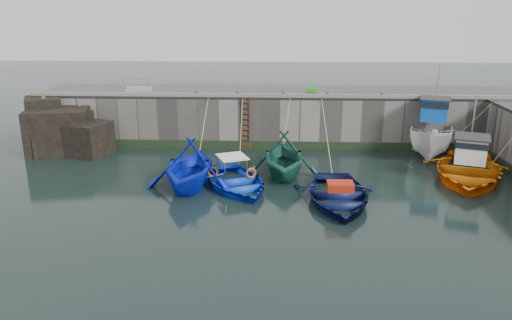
{
  "coord_description": "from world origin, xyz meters",
  "views": [
    {
      "loc": [
        -0.08,
        -19.18,
        8.31
      ],
      "look_at": [
        -1.12,
        3.81,
        1.2
      ],
      "focal_mm": 35.0,
      "sensor_mm": 36.0,
      "label": 1
    }
  ],
  "objects_px": {
    "bollard_a": "(196,94)",
    "boat_near_blue": "(236,187)",
    "bollard_b": "(238,94)",
    "bollard_e": "(382,95)",
    "boat_near_white": "(190,186)",
    "boat_far_orange": "(468,170)",
    "ladder": "(246,124)",
    "boat_far_white": "(432,137)",
    "boat_near_navy": "(337,202)",
    "bollard_c": "(283,95)",
    "bollard_d": "(327,95)",
    "boat_near_blacktrim": "(283,175)",
    "fish_crate": "(311,90)"
  },
  "relations": [
    {
      "from": "fish_crate",
      "to": "bollard_c",
      "type": "xyz_separation_m",
      "value": [
        -1.79,
        -1.77,
        0.01
      ]
    },
    {
      "from": "boat_near_blue",
      "to": "boat_far_white",
      "type": "bearing_deg",
      "value": 6.35
    },
    {
      "from": "boat_far_white",
      "to": "fish_crate",
      "type": "relative_size",
      "value": 11.24
    },
    {
      "from": "boat_near_navy",
      "to": "ladder",
      "type": "bearing_deg",
      "value": 118.95
    },
    {
      "from": "boat_near_navy",
      "to": "bollard_c",
      "type": "distance_m",
      "value": 9.61
    },
    {
      "from": "bollard_b",
      "to": "bollard_e",
      "type": "relative_size",
      "value": 1.0
    },
    {
      "from": "boat_near_white",
      "to": "boat_near_navy",
      "type": "height_order",
      "value": "boat_near_white"
    },
    {
      "from": "bollard_a",
      "to": "boat_near_blue",
      "type": "bearing_deg",
      "value": -67.26
    },
    {
      "from": "fish_crate",
      "to": "bollard_e",
      "type": "height_order",
      "value": "bollard_e"
    },
    {
      "from": "boat_near_navy",
      "to": "boat_far_orange",
      "type": "relative_size",
      "value": 0.7
    },
    {
      "from": "boat_near_navy",
      "to": "bollard_a",
      "type": "bearing_deg",
      "value": 131.29
    },
    {
      "from": "ladder",
      "to": "boat_far_white",
      "type": "xyz_separation_m",
      "value": [
        10.89,
        -0.53,
        -0.54
      ]
    },
    {
      "from": "ladder",
      "to": "bollard_e",
      "type": "xyz_separation_m",
      "value": [
        8.0,
        0.34,
        1.71
      ]
    },
    {
      "from": "bollard_a",
      "to": "bollard_c",
      "type": "relative_size",
      "value": 1.0
    },
    {
      "from": "boat_near_white",
      "to": "boat_near_navy",
      "type": "distance_m",
      "value": 7.06
    },
    {
      "from": "bollard_a",
      "to": "bollard_b",
      "type": "distance_m",
      "value": 2.5
    },
    {
      "from": "boat_far_white",
      "to": "bollard_b",
      "type": "xyz_separation_m",
      "value": [
        -11.39,
        0.87,
        2.25
      ]
    },
    {
      "from": "boat_near_blue",
      "to": "boat_near_blacktrim",
      "type": "height_order",
      "value": "boat_near_blacktrim"
    },
    {
      "from": "boat_far_orange",
      "to": "fish_crate",
      "type": "distance_m",
      "value": 10.63
    },
    {
      "from": "boat_near_white",
      "to": "boat_near_blue",
      "type": "distance_m",
      "value": 2.2
    },
    {
      "from": "boat_far_white",
      "to": "bollard_d",
      "type": "distance_m",
      "value": 6.55
    },
    {
      "from": "boat_near_blue",
      "to": "bollard_b",
      "type": "bearing_deg",
      "value": 70.65
    },
    {
      "from": "ladder",
      "to": "fish_crate",
      "type": "relative_size",
      "value": 5.23
    },
    {
      "from": "boat_near_navy",
      "to": "boat_near_blue",
      "type": "bearing_deg",
      "value": 160.1
    },
    {
      "from": "bollard_c",
      "to": "bollard_d",
      "type": "relative_size",
      "value": 1.0
    },
    {
      "from": "bollard_d",
      "to": "boat_far_orange",
      "type": "bearing_deg",
      "value": -37.92
    },
    {
      "from": "bollard_a",
      "to": "bollard_b",
      "type": "relative_size",
      "value": 1.0
    },
    {
      "from": "boat_near_blacktrim",
      "to": "bollard_d",
      "type": "relative_size",
      "value": 17.52
    },
    {
      "from": "boat_near_blacktrim",
      "to": "bollard_b",
      "type": "distance_m",
      "value": 6.63
    },
    {
      "from": "boat_near_navy",
      "to": "bollard_e",
      "type": "bearing_deg",
      "value": 68.82
    },
    {
      "from": "boat_far_white",
      "to": "boat_far_orange",
      "type": "xyz_separation_m",
      "value": [
        0.6,
        -4.34,
        -0.6
      ]
    },
    {
      "from": "boat_far_orange",
      "to": "bollard_c",
      "type": "relative_size",
      "value": 28.52
    },
    {
      "from": "bollard_c",
      "to": "ladder",
      "type": "bearing_deg",
      "value": -171.33
    },
    {
      "from": "boat_near_blacktrim",
      "to": "bollard_d",
      "type": "xyz_separation_m",
      "value": [
        2.58,
        5.07,
        3.3
      ]
    },
    {
      "from": "ladder",
      "to": "bollard_a",
      "type": "relative_size",
      "value": 11.43
    },
    {
      "from": "bollard_c",
      "to": "bollard_e",
      "type": "relative_size",
      "value": 1.0
    },
    {
      "from": "bollard_b",
      "to": "bollard_e",
      "type": "height_order",
      "value": "same"
    },
    {
      "from": "boat_near_white",
      "to": "boat_far_orange",
      "type": "bearing_deg",
      "value": 10.42
    },
    {
      "from": "boat_far_white",
      "to": "bollard_c",
      "type": "height_order",
      "value": "boat_far_white"
    },
    {
      "from": "boat_near_blue",
      "to": "boat_far_orange",
      "type": "height_order",
      "value": "boat_far_orange"
    },
    {
      "from": "bollard_b",
      "to": "bollard_e",
      "type": "xyz_separation_m",
      "value": [
        8.5,
        0.0,
        0.0
      ]
    },
    {
      "from": "boat_far_orange",
      "to": "boat_near_navy",
      "type": "bearing_deg",
      "value": -133.42
    },
    {
      "from": "boat_near_blue",
      "to": "boat_near_blacktrim",
      "type": "distance_m",
      "value": 2.99
    },
    {
      "from": "boat_near_white",
      "to": "boat_near_blacktrim",
      "type": "height_order",
      "value": "boat_near_white"
    },
    {
      "from": "boat_near_white",
      "to": "ladder",
      "type": "bearing_deg",
      "value": 74.22
    },
    {
      "from": "ladder",
      "to": "boat_far_orange",
      "type": "xyz_separation_m",
      "value": [
        11.49,
        -4.87,
        -1.14
      ]
    },
    {
      "from": "fish_crate",
      "to": "boat_near_blacktrim",
      "type": "bearing_deg",
      "value": -102.55
    },
    {
      "from": "bollard_d",
      "to": "bollard_e",
      "type": "bearing_deg",
      "value": 0.0
    },
    {
      "from": "bollard_e",
      "to": "boat_far_orange",
      "type": "bearing_deg",
      "value": -56.2
    },
    {
      "from": "boat_near_navy",
      "to": "bollard_e",
      "type": "height_order",
      "value": "bollard_e"
    }
  ]
}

